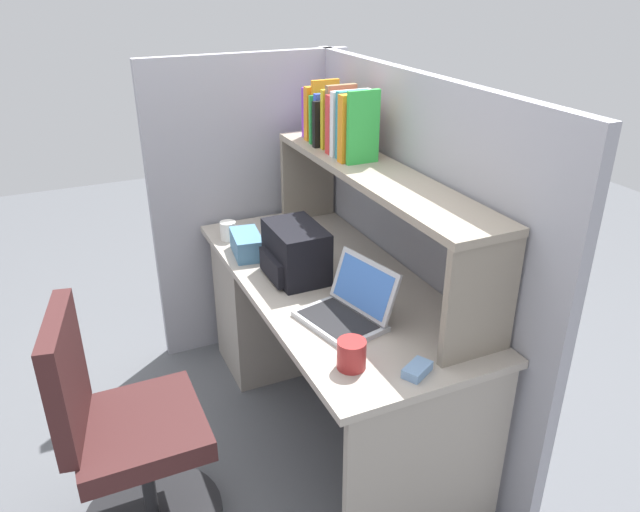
% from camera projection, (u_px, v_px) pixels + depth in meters
% --- Properties ---
extents(ground_plane, '(8.00, 8.00, 0.00)m').
position_uv_depth(ground_plane, '(330.00, 417.00, 2.87)').
color(ground_plane, '#595B60').
extents(desk, '(1.60, 0.70, 0.73)m').
position_uv_depth(desk, '(297.00, 305.00, 3.02)').
color(desk, '#AAA093').
rests_on(desk, ground_plane).
extents(cubicle_partition_rear, '(1.84, 0.05, 1.55)m').
position_uv_depth(cubicle_partition_rear, '(409.00, 254.00, 2.68)').
color(cubicle_partition_rear, '#9E9EA8').
rests_on(cubicle_partition_rear, ground_plane).
extents(cubicle_partition_left, '(0.05, 1.06, 1.55)m').
position_uv_depth(cubicle_partition_left, '(253.00, 206.00, 3.22)').
color(cubicle_partition_left, '#9E9EA8').
rests_on(cubicle_partition_left, ground_plane).
extents(overhead_hutch, '(1.44, 0.28, 0.45)m').
position_uv_depth(overhead_hutch, '(376.00, 194.00, 2.48)').
color(overhead_hutch, gray).
rests_on(overhead_hutch, desk).
extents(reference_books_on_shelf, '(0.52, 0.19, 0.30)m').
position_uv_depth(reference_books_on_shelf, '(339.00, 120.00, 2.67)').
color(reference_books_on_shelf, purple).
rests_on(reference_books_on_shelf, overhead_hutch).
extents(laptop, '(0.36, 0.33, 0.22)m').
position_uv_depth(laptop, '(349.00, 308.00, 2.25)').
color(laptop, '#B7BABF').
rests_on(laptop, desk).
extents(backpack, '(0.30, 0.22, 0.23)m').
position_uv_depth(backpack, '(295.00, 252.00, 2.54)').
color(backpack, black).
rests_on(backpack, desk).
extents(computer_mouse, '(0.10, 0.12, 0.03)m').
position_uv_depth(computer_mouse, '(417.00, 370.00, 1.96)').
color(computer_mouse, '#7299C6').
rests_on(computer_mouse, desk).
extents(paper_cup, '(0.08, 0.08, 0.09)m').
position_uv_depth(paper_cup, '(228.00, 231.00, 2.92)').
color(paper_cup, white).
rests_on(paper_cup, desk).
extents(tissue_box, '(0.23, 0.15, 0.10)m').
position_uv_depth(tissue_box, '(247.00, 244.00, 2.76)').
color(tissue_box, teal).
rests_on(tissue_box, desk).
extents(snack_canister, '(0.10, 0.10, 0.10)m').
position_uv_depth(snack_canister, '(352.00, 354.00, 1.98)').
color(snack_canister, maroon).
rests_on(snack_canister, desk).
extents(office_chair, '(0.52, 0.52, 0.93)m').
position_uv_depth(office_chair, '(125.00, 444.00, 2.15)').
color(office_chair, black).
rests_on(office_chair, ground_plane).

